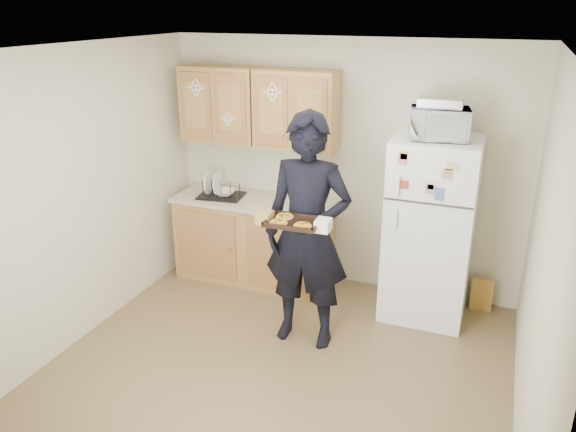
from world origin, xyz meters
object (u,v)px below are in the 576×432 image
at_px(baking_tray, 293,223).
at_px(dish_rack, 221,188).
at_px(refrigerator, 430,230).
at_px(person, 308,233).
at_px(microwave, 439,124).

bearing_deg(baking_tray, dish_rack, 135.48).
bearing_deg(baking_tray, refrigerator, 49.63).
xyz_separation_m(person, microwave, (0.89, 0.79, 0.83)).
relative_size(person, baking_tray, 4.84).
xyz_separation_m(person, dish_rack, (-1.25, 0.84, -0.02)).
distance_m(refrigerator, baking_tray, 1.49).
height_order(refrigerator, dish_rack, refrigerator).
height_order(refrigerator, baking_tray, refrigerator).
bearing_deg(refrigerator, person, -136.71).
xyz_separation_m(baking_tray, microwave, (0.90, 1.09, 0.63)).
distance_m(person, baking_tray, 0.36).
xyz_separation_m(refrigerator, microwave, (-0.00, -0.05, 0.98)).
distance_m(person, microwave, 1.45).
relative_size(refrigerator, baking_tray, 4.09).
height_order(person, dish_rack, person).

